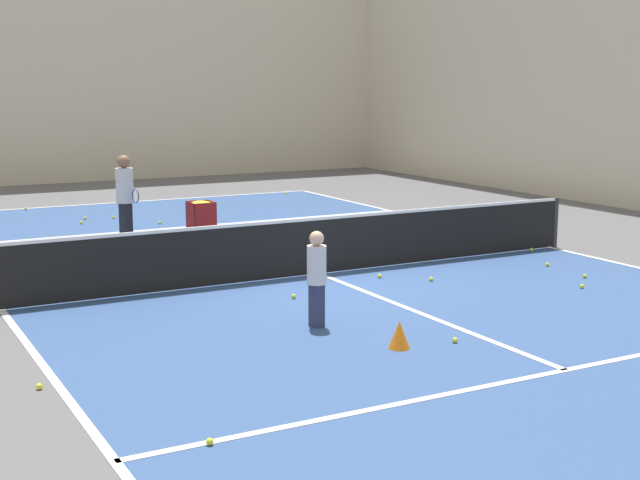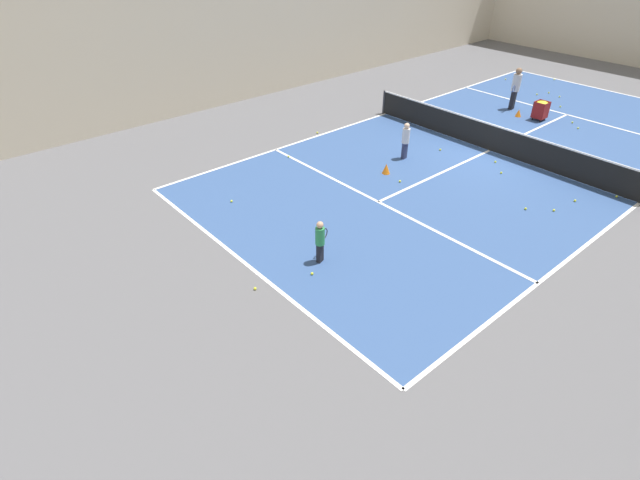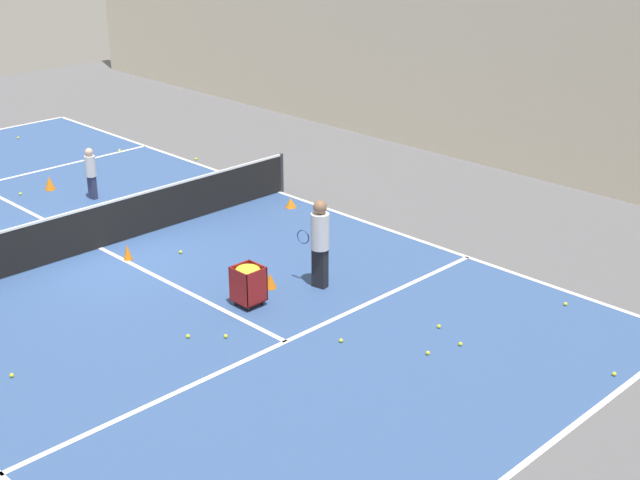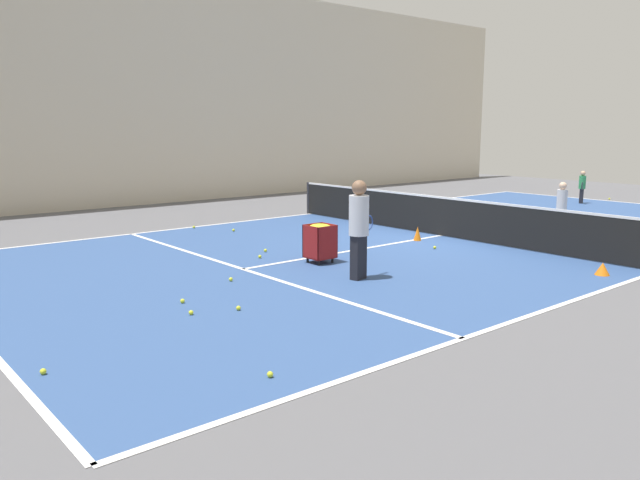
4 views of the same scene
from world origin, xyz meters
The scene contains 41 objects.
ground_plane centered at (0.00, 0.00, 0.00)m, with size 35.97×35.97×0.00m, color #5B5B60.
court_playing_area centered at (0.00, 0.00, 0.00)m, with size 10.23×21.01×0.00m.
line_baseline_near centered at (0.00, -10.51, 0.01)m, with size 10.23×0.10×0.00m, color white.
line_baseline_far centered at (0.00, 10.51, 0.01)m, with size 10.23×0.10×0.00m, color white.
line_sideline_left centered at (-5.12, 0.00, 0.01)m, with size 0.10×21.01×0.00m, color white.
line_sideline_right centered at (5.12, 0.00, 0.01)m, with size 0.10×21.01×0.00m, color white.
line_service_near centered at (0.00, -5.78, 0.01)m, with size 10.23×0.10×0.00m, color white.
line_service_far centered at (0.00, 5.78, 0.01)m, with size 10.23×0.10×0.00m, color white.
line_centre_service centered at (0.00, 0.00, 0.01)m, with size 0.10×11.56×0.00m, color white.
hall_enclosure_left centered at (-10.67, 0.00, 3.84)m, with size 0.15×32.27×7.67m.
tennis_net centered at (0.00, 0.00, 0.51)m, with size 10.53×0.10×0.97m.
player_near_baseline centered at (1.12, -9.04, 0.65)m, with size 0.34×0.55×1.14m.
coach_at_net centered at (-1.96, 4.63, 1.00)m, with size 0.41×0.69×1.75m.
child_midcourt centered at (-1.58, -2.83, 0.73)m, with size 0.29×0.29×1.28m.
ball_cart centered at (-0.47, 4.28, 0.54)m, with size 0.49×0.50×0.78m.
training_cone_0 centered at (-0.08, 0.94, 0.17)m, with size 0.19×0.19×0.33m, color orange.
training_cone_1 centered at (-4.58, 1.01, 0.12)m, with size 0.26×0.26×0.23m, color orange.
training_cone_2 centered at (-1.24, 4.00, 0.15)m, with size 0.25×0.25×0.30m, color orange.
training_cone_3 centered at (-1.18, -4.19, 0.17)m, with size 0.26×0.26×0.34m, color orange.
tennis_ball_0 centered at (3.11, -2.89, 0.04)m, with size 0.07×0.07×0.07m, color yellow.
tennis_ball_1 centered at (-4.28, -5.84, 0.04)m, with size 0.07×0.07×0.07m, color yellow.
tennis_ball_2 centered at (-0.44, -4.32, 0.04)m, with size 0.07×0.07×0.07m, color yellow.
tennis_ball_3 centered at (-5.31, -3.62, 0.04)m, with size 0.07×0.07×0.07m, color yellow.
tennis_ball_4 centered at (-1.03, 1.44, 0.04)m, with size 0.07×0.07×0.07m, color yellow.
tennis_ball_5 centered at (1.09, 4.51, 0.04)m, with size 0.07×0.07×0.07m, color yellow.
tennis_ball_6 centered at (1.33, -1.34, 0.04)m, with size 0.07×0.07×0.07m, color yellow.
tennis_ball_7 centered at (-1.98, 7.94, 0.04)m, with size 0.07×0.07×0.07m, color yellow.
tennis_ball_9 centered at (-2.23, 7.30, 0.04)m, with size 0.07×0.07×0.07m, color yellow.
tennis_ball_10 centered at (-2.91, 10.23, 0.04)m, with size 0.07×0.07×0.07m, color yellow.
tennis_ball_11 centered at (-2.85, -9.09, 0.04)m, with size 0.07×0.07×0.07m, color yellow.
tennis_ball_13 centered at (-4.56, 8.38, 0.04)m, with size 0.07×0.07×0.07m, color yellow.
tennis_ball_14 centered at (-1.17, -1.33, 0.04)m, with size 0.07×0.07×0.07m, color yellow.
tennis_ball_15 centered at (3.69, -2.35, 0.04)m, with size 0.07×0.07×0.07m, color yellow.
tennis_ball_16 centered at (4.52, -0.13, 0.04)m, with size 0.07×0.07×0.07m, color yellow.
tennis_ball_18 centered at (0.72, -0.74, 0.04)m, with size 0.07×0.07×0.07m, color yellow.
tennis_ball_19 centered at (1.42, -9.55, 0.04)m, with size 0.07×0.07×0.07m, color yellow.
tennis_ball_20 centered at (3.82, -1.34, 0.04)m, with size 0.07×0.07×0.07m, color yellow.
tennis_ball_21 centered at (-0.65, 6.45, 0.04)m, with size 0.07×0.07×0.07m, color yellow.
tennis_ball_22 centered at (0.99, -10.90, 0.04)m, with size 0.07×0.07×0.07m, color yellow.
tennis_ball_23 centered at (0.63, 4.96, 0.04)m, with size 0.07×0.07×0.07m, color yellow.
tennis_ball_24 centered at (-1.36, 7.75, 0.04)m, with size 0.07×0.07×0.07m, color yellow.
Camera 2 is at (8.67, -15.58, 7.27)m, focal length 28.00 mm.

